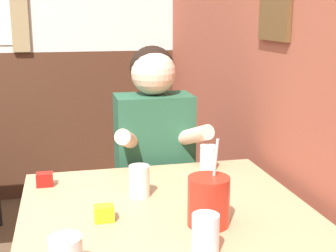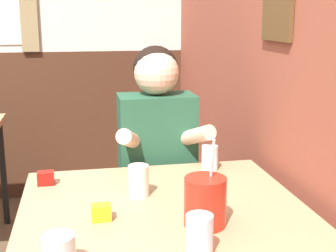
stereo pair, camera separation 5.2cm
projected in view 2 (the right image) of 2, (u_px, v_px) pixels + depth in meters
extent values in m
cube|color=#9E4C38|center=(237.00, 17.00, 2.37)|extent=(0.06, 4.37, 2.70)
cube|color=brown|center=(277.00, 11.00, 1.81)|extent=(0.02, 0.26, 0.23)
cube|color=#472819|center=(20.00, 126.00, 3.49)|extent=(5.44, 0.06, 1.10)
cube|color=tan|center=(163.00, 211.00, 1.55)|extent=(0.94, 0.85, 0.04)
cylinder|color=black|center=(242.00, 246.00, 2.09)|extent=(0.04, 0.04, 0.71)
cylinder|color=black|center=(3.00, 173.00, 3.05)|extent=(0.04, 0.04, 0.71)
cube|color=#235138|center=(157.00, 157.00, 2.13)|extent=(0.34, 0.20, 0.57)
sphere|color=black|center=(155.00, 68.00, 2.06)|extent=(0.20, 0.20, 0.20)
sphere|color=beige|center=(156.00, 72.00, 2.04)|extent=(0.20, 0.20, 0.20)
cylinder|color=beige|center=(130.00, 139.00, 1.94)|extent=(0.14, 0.27, 0.15)
cylinder|color=beige|center=(194.00, 136.00, 1.99)|extent=(0.14, 0.27, 0.15)
cylinder|color=#B22819|center=(205.00, 202.00, 1.39)|extent=(0.13, 0.13, 0.15)
cylinder|color=white|center=(212.00, 161.00, 1.36)|extent=(0.01, 0.04, 0.14)
cylinder|color=silver|center=(199.00, 235.00, 1.22)|extent=(0.07, 0.07, 0.11)
cylinder|color=silver|center=(139.00, 181.00, 1.62)|extent=(0.07, 0.07, 0.11)
cylinder|color=silver|center=(210.00, 158.00, 1.89)|extent=(0.07, 0.07, 0.10)
cube|color=#B7140F|center=(46.00, 178.00, 1.74)|extent=(0.06, 0.04, 0.05)
cube|color=yellow|center=(101.00, 212.00, 1.44)|extent=(0.06, 0.04, 0.05)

